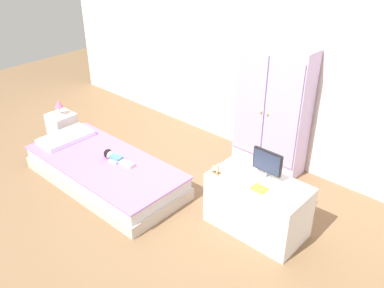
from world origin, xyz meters
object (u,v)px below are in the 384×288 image
Objects in this scene: tv_stand at (257,205)px; bed at (105,172)px; nightstand at (63,127)px; wardrobe at (272,108)px; tv_monitor at (267,163)px; doll at (113,157)px; rocking_horse_toy at (216,169)px; book_yellow at (259,189)px; table_lamp at (59,105)px.

bed is at bearing -164.02° from tv_stand.
nightstand is 2.56m from wardrobe.
wardrobe is 1.06m from tv_monitor.
wardrobe is at bearing 53.59° from doll.
doll is at bearing -163.66° from tv_monitor.
tv_monitor is at bearing 16.34° from doll.
nightstand is at bearing 168.77° from bed.
tv_monitor reaches higher than nightstand.
tv_stand is at bearing 13.69° from doll.
bed is 16.27× the size of rocking_horse_toy.
rocking_horse_toy reaches higher than doll.
book_yellow is at bearing -61.63° from wardrobe.
doll reaches higher than bed.
bed is 1.74m from book_yellow.
nightstand is 2.79m from tv_monitor.
wardrobe reaches higher than doll.
doll is 1.65m from tv_monitor.
wardrobe is 12.62× the size of rocking_horse_toy.
rocking_horse_toy reaches higher than nightstand.
doll is 1.21m from table_lamp.
nightstand is 3.28× the size of rocking_horse_toy.
nightstand is at bearing -175.16° from tv_stand.
tv_monitor is (0.54, -0.91, -0.03)m from wardrobe.
doll is 3.59× the size of rocking_horse_toy.
table_lamp is 0.67× the size of tv_monitor.
doll is 1.20m from nightstand.
nightstand is 2.81m from book_yellow.
doll is 1.74m from wardrobe.
book_yellow reaches higher than doll.
tv_stand is (2.72, 0.23, 0.08)m from nightstand.
table_lamp is at bearing 0.00° from nightstand.
book_yellow is (2.79, 0.13, 0.34)m from nightstand.
tv_stand is at bearing 4.84° from table_lamp.
tv_monitor is at bearing 18.47° from bed.
tv_stand is 0.41m from tv_monitor.
bed is 1.77m from tv_monitor.
tv_monitor is (1.60, 0.53, 0.53)m from bed.
table_lamp is at bearing -178.23° from rocking_horse_toy.
tv_monitor is at bearing -59.58° from wardrobe.
tv_monitor is 0.24m from book_yellow.
table_lamp is 0.13× the size of wardrobe.
tv_stand is (1.59, 0.46, 0.13)m from bed.
bed is 0.20m from doll.
nightstand is 0.31m from table_lamp.
doll is at bearing 55.24° from bed.
rocking_horse_toy is at bearing 1.77° from nightstand.
tv_monitor is at bearing 83.75° from tv_stand.
bed is 2.08× the size of tv_stand.
rocking_horse_toy is (-0.35, -0.16, 0.30)m from tv_stand.
wardrobe is 1.26m from book_yellow.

